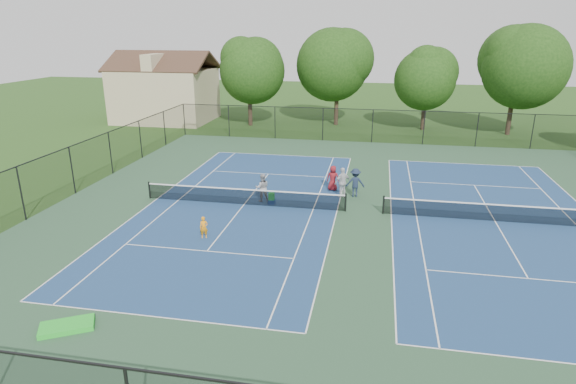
% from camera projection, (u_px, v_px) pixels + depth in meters
% --- Properties ---
extents(ground, '(140.00, 140.00, 0.00)m').
position_uv_depth(ground, '(364.00, 213.00, 27.12)').
color(ground, '#234716').
rests_on(ground, ground).
extents(court_pad, '(36.00, 36.00, 0.01)m').
position_uv_depth(court_pad, '(364.00, 213.00, 27.12)').
color(court_pad, '#2D5034').
rests_on(court_pad, ground).
extents(tennis_court_left, '(12.00, 23.83, 1.07)m').
position_uv_depth(tennis_court_left, '(244.00, 203.00, 28.32)').
color(tennis_court_left, navy).
rests_on(tennis_court_left, ground).
extents(tennis_court_right, '(12.00, 23.83, 1.07)m').
position_uv_depth(tennis_court_right, '(495.00, 220.00, 25.86)').
color(tennis_court_right, navy).
rests_on(tennis_court_right, ground).
extents(perimeter_fence, '(36.08, 36.08, 3.02)m').
position_uv_depth(perimeter_fence, '(365.00, 186.00, 26.61)').
color(perimeter_fence, black).
rests_on(perimeter_fence, ground).
extents(tree_back_a, '(6.80, 6.80, 9.15)m').
position_uv_depth(tree_back_a, '(249.00, 67.00, 49.79)').
color(tree_back_a, '#2D2116').
rests_on(tree_back_a, ground).
extents(tree_back_b, '(7.60, 7.60, 10.03)m').
position_uv_depth(tree_back_b, '(338.00, 62.00, 49.89)').
color(tree_back_b, '#2D2116').
rests_on(tree_back_b, ground).
extents(tree_back_c, '(6.00, 6.00, 8.40)m').
position_uv_depth(tree_back_c, '(427.00, 75.00, 47.74)').
color(tree_back_c, '#2D2116').
rests_on(tree_back_c, ground).
extents(tree_back_d, '(7.80, 7.80, 10.37)m').
position_uv_depth(tree_back_d, '(518.00, 63.00, 44.97)').
color(tree_back_d, '#2D2116').
rests_on(tree_back_d, ground).
extents(clapboard_house, '(10.80, 8.10, 7.65)m').
position_uv_depth(clapboard_house, '(165.00, 93.00, 53.43)').
color(clapboard_house, tan).
rests_on(clapboard_house, ground).
extents(child_player, '(0.47, 0.39, 1.11)m').
position_uv_depth(child_player, '(204.00, 227.00, 23.69)').
color(child_player, orange).
rests_on(child_player, ground).
extents(instructor, '(0.98, 0.85, 1.71)m').
position_uv_depth(instructor, '(262.00, 188.00, 28.66)').
color(instructor, '#9C9C9F').
rests_on(instructor, ground).
extents(bystander_a, '(1.15, 1.01, 1.87)m').
position_uv_depth(bystander_a, '(343.00, 182.00, 29.38)').
color(bystander_a, silver).
rests_on(bystander_a, ground).
extents(bystander_b, '(1.22, 0.79, 1.79)m').
position_uv_depth(bystander_b, '(355.00, 183.00, 29.46)').
color(bystander_b, '#1C283D').
rests_on(bystander_b, ground).
extents(bystander_c, '(0.83, 0.58, 1.62)m').
position_uv_depth(bystander_c, '(333.00, 178.00, 30.63)').
color(bystander_c, maroon).
rests_on(bystander_c, ground).
extents(ball_crate, '(0.41, 0.35, 0.28)m').
position_uv_depth(ball_crate, '(272.00, 202.00, 28.40)').
color(ball_crate, navy).
rests_on(ball_crate, ground).
extents(ball_hopper, '(0.36, 0.30, 0.42)m').
position_uv_depth(ball_hopper, '(272.00, 196.00, 28.29)').
color(ball_hopper, green).
rests_on(ball_hopper, ball_crate).
extents(green_tarp, '(1.97, 1.63, 0.19)m').
position_uv_depth(green_tarp, '(67.00, 326.00, 16.58)').
color(green_tarp, green).
rests_on(green_tarp, ground).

